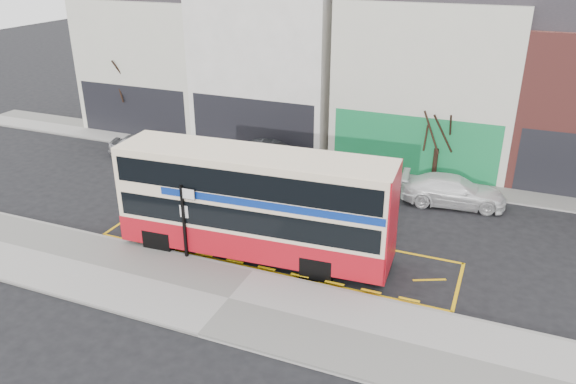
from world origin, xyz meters
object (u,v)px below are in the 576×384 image
at_px(double_decker_bus, 255,203).
at_px(car_silver, 143,146).
at_px(street_tree_right, 440,121).
at_px(car_white, 453,191).
at_px(car_grey, 273,156).
at_px(street_tree_left, 126,68).
at_px(bus_stop_post, 185,215).

xyz_separation_m(double_decker_bus, car_silver, (-10.45, 7.36, -1.54)).
bearing_deg(street_tree_right, car_white, -63.72).
height_order(car_grey, street_tree_left, street_tree_left).
relative_size(double_decker_bus, car_grey, 2.52).
xyz_separation_m(double_decker_bus, street_tree_right, (5.14, 9.99, 0.98)).
height_order(double_decker_bus, street_tree_left, street_tree_left).
distance_m(double_decker_bus, street_tree_right, 11.27).
height_order(street_tree_left, street_tree_right, street_tree_left).
xyz_separation_m(double_decker_bus, bus_stop_post, (-2.19, -1.39, -0.26)).
relative_size(car_silver, street_tree_right, 0.80).
distance_m(double_decker_bus, car_grey, 9.23).
bearing_deg(car_grey, double_decker_bus, -171.22).
height_order(car_white, street_tree_right, street_tree_right).
height_order(car_silver, street_tree_right, street_tree_right).
bearing_deg(street_tree_left, car_white, -9.53).
bearing_deg(street_tree_left, car_grey, -12.10).
bearing_deg(street_tree_right, car_grey, -170.26).
bearing_deg(bus_stop_post, car_grey, 94.89).
bearing_deg(street_tree_right, car_silver, -170.46).
bearing_deg(street_tree_right, street_tree_left, 177.37).
bearing_deg(car_silver, street_tree_right, -92.28).
relative_size(car_silver, street_tree_left, 0.62).
height_order(bus_stop_post, car_grey, bus_stop_post).
relative_size(car_grey, car_white, 0.89).
xyz_separation_m(double_decker_bus, car_grey, (-3.09, 8.57, -1.49)).
bearing_deg(car_grey, car_silver, 88.26).
height_order(car_silver, car_white, car_white).
xyz_separation_m(car_silver, street_tree_right, (15.59, 2.62, 2.52)).
height_order(car_grey, car_white, car_grey).
distance_m(car_white, street_tree_left, 20.68).
distance_m(bus_stop_post, car_silver, 12.11).
distance_m(double_decker_bus, car_white, 9.94).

